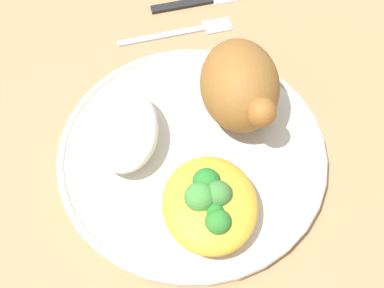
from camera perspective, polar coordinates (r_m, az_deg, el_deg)
ground_plane at (r=0.51m, az=-0.00°, el=-1.47°), size 2.00×2.00×0.00m
plate at (r=0.51m, az=-0.00°, el=-1.02°), size 0.28×0.28×0.02m
roasted_chicken at (r=0.50m, az=5.60°, el=6.72°), size 0.11×0.08×0.08m
rice_pile at (r=0.49m, az=-8.02°, el=1.90°), size 0.10×0.07×0.04m
mac_cheese_with_broccoli at (r=0.45m, az=2.06°, el=-6.82°), size 0.10×0.09×0.04m
fork at (r=0.62m, az=-1.09°, el=12.91°), size 0.04×0.14×0.01m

